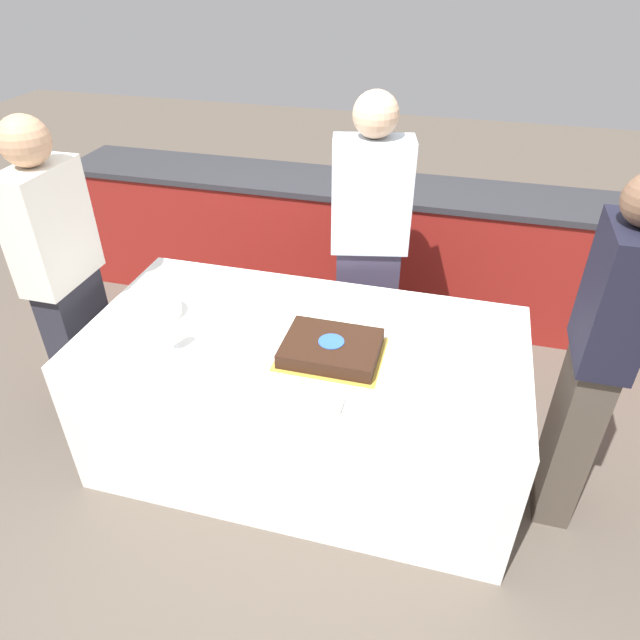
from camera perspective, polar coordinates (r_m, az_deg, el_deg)
name	(u,v)px	position (r m, az deg, el deg)	size (l,w,h in m)	color
ground_plane	(306,451)	(3.16, -1.44, -13.00)	(14.00, 14.00, 0.00)	brown
back_counter	(367,245)	(4.14, 4.67, 7.47)	(4.40, 0.58, 0.92)	maroon
dining_table	(305,398)	(2.89, -1.55, -7.78)	(2.04, 1.04, 0.77)	white
cake	(331,348)	(2.51, 1.13, -2.85)	(0.46, 0.36, 0.07)	gold
plate_stack	(159,308)	(2.88, -15.81, 1.14)	(0.21, 0.21, 0.07)	white
wine_glass	(169,329)	(2.57, -14.89, -0.84)	(0.06, 0.06, 0.18)	white
side_plate_near_cake	(368,316)	(2.78, 4.83, 0.42)	(0.21, 0.21, 0.00)	white
utensil_pile	(326,403)	(2.27, 0.61, -8.29)	(0.13, 0.09, 0.02)	white
person_cutting_cake	(369,246)	(3.17, 4.90, 7.43)	(0.44, 0.28, 1.71)	#383347
person_seated_left	(65,280)	(3.13, -24.16, 3.65)	(0.23, 0.42, 1.69)	#282833
person_seated_right	(595,363)	(2.59, 25.76, -3.88)	(0.20, 0.36, 1.67)	#4C4238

